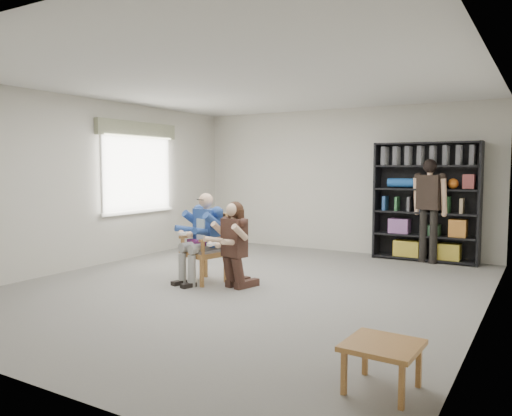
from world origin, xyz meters
The scene contains 9 objects.
room_shell centered at (0.00, 0.00, 1.40)m, with size 6.00×7.00×2.80m, color beige, non-canonical shape.
floor centered at (0.00, 0.00, 0.00)m, with size 6.00×7.00×0.01m, color slate.
window_left centered at (-2.95, 1.00, 1.63)m, with size 0.16×2.00×1.75m, color white, non-canonical shape.
armchair centered at (-0.69, -0.06, 0.50)m, with size 0.58×0.56×1.00m, color brown, non-canonical shape.
seated_man centered at (-0.69, -0.06, 0.65)m, with size 0.56×0.78×1.30m, color navy, non-canonical shape.
kneeling_woman centered at (-0.11, -0.18, 0.60)m, with size 0.50×0.80×1.19m, color #37291E, non-canonical shape.
bookshelf centered at (1.70, 3.28, 1.05)m, with size 1.80×0.38×2.10m, color black, non-canonical shape.
standing_man centered at (1.79, 3.11, 0.90)m, with size 0.55×0.31×1.79m, color black, non-canonical shape.
side_table centered at (2.56, -2.24, 0.18)m, with size 0.53×0.53×0.36m, color brown, non-canonical shape.
Camera 1 is at (3.58, -5.80, 1.65)m, focal length 35.00 mm.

